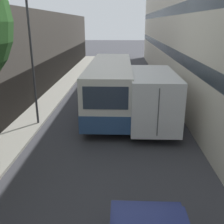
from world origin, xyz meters
TOP-DOWN VIEW (x-y plane):
  - ground_plane at (0.00, 15.00)m, footprint 150.00×150.00m
  - sidewalk_left at (-4.57, 15.00)m, footprint 1.71×60.00m
  - bus at (-0.04, 17.01)m, footprint 2.56×9.98m
  - box_truck at (2.30, 14.98)m, footprint 2.34×7.22m
  - street_lamp at (-3.96, 14.18)m, footprint 0.36×0.80m

SIDE VIEW (x-z plane):
  - ground_plane at x=0.00m, z-range 0.00..0.00m
  - sidewalk_left at x=-4.57m, z-range 0.00..0.13m
  - box_truck at x=2.30m, z-range 0.11..3.10m
  - bus at x=-0.04m, z-range 0.09..3.17m
  - street_lamp at x=-3.96m, z-range 1.45..8.25m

